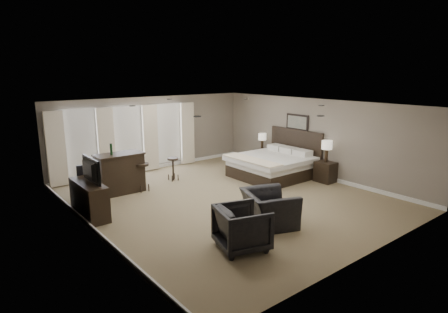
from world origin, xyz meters
TOP-DOWN VIEW (x-y plane):
  - room at (0.00, 0.00)m, footprint 7.60×8.60m
  - window_bay at (-1.00, 4.11)m, footprint 5.25×0.20m
  - bed at (2.58, 0.75)m, footprint 2.36×2.26m
  - nightstand_near at (3.47, -0.70)m, footprint 0.49×0.60m
  - nightstand_far at (3.47, 2.20)m, footprint 0.43×0.53m
  - lamp_near at (3.47, -0.70)m, footprint 0.33×0.33m
  - lamp_far at (3.47, 2.20)m, footprint 0.30×0.30m
  - wall_art at (3.70, 0.75)m, footprint 0.04×0.96m
  - dresser at (-3.45, 1.07)m, footprint 0.48×1.48m
  - tv at (-3.45, 1.07)m, footprint 0.60×1.04m
  - armchair_near at (-0.39, -2.00)m, footprint 1.16×1.41m
  - armchair_far at (-1.68, -2.53)m, footprint 1.12×1.16m
  - bar_counter at (-2.10, 2.35)m, footprint 1.34×0.70m
  - bar_stool_left at (-1.54, 2.06)m, footprint 0.47×0.47m
  - bar_stool_right at (-0.26, 2.47)m, footprint 0.46×0.46m
  - desk_chair at (-3.14, 2.14)m, footprint 0.68×0.68m

SIDE VIEW (x-z plane):
  - nightstand_far at x=3.47m, z-range 0.00..0.58m
  - nightstand_near at x=3.47m, z-range 0.00..0.65m
  - bar_stool_right at x=-0.26m, z-range 0.00..0.75m
  - bar_stool_left at x=-1.54m, z-range 0.00..0.85m
  - dresser at x=-3.45m, z-range 0.00..0.86m
  - armchair_far at x=-1.68m, z-range 0.00..0.97m
  - armchair_near at x=-0.39m, z-range 0.00..1.05m
  - desk_chair at x=-3.14m, z-range 0.00..1.10m
  - bar_counter at x=-2.10m, z-range 0.00..1.17m
  - bed at x=2.58m, z-range 0.00..1.50m
  - lamp_far at x=3.47m, z-range 0.58..1.20m
  - tv at x=-3.45m, z-range 0.86..1.00m
  - lamp_near at x=3.47m, z-range 0.65..1.34m
  - window_bay at x=-1.00m, z-range 0.05..2.35m
  - room at x=0.00m, z-range -0.02..2.62m
  - wall_art at x=3.70m, z-range 1.47..2.03m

